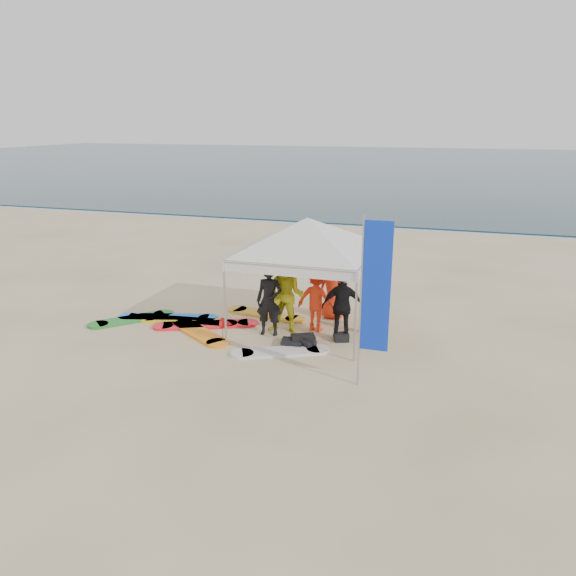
{
  "coord_description": "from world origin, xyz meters",
  "views": [
    {
      "loc": [
        4.46,
        -10.07,
        5.2
      ],
      "look_at": [
        0.43,
        2.6,
        1.2
      ],
      "focal_mm": 35.0,
      "sensor_mm": 36.0,
      "label": 1
    }
  ],
  "objects_px": {
    "canopy_tent": "(307,218)",
    "person_black_b": "(342,306)",
    "person_black_a": "(269,301)",
    "person_orange_a": "(317,299)",
    "person_seated": "(372,318)",
    "feather_flag": "(375,289)",
    "person_yellow": "(286,296)",
    "surfboard_spread": "(203,325)",
    "marker_pennant": "(227,324)",
    "person_orange_b": "(333,289)"
  },
  "relations": [
    {
      "from": "person_black_a",
      "to": "person_yellow",
      "type": "height_order",
      "value": "person_yellow"
    },
    {
      "from": "person_orange_a",
      "to": "person_yellow",
      "type": "bearing_deg",
      "value": 40.81
    },
    {
      "from": "person_black_a",
      "to": "person_yellow",
      "type": "relative_size",
      "value": 0.92
    },
    {
      "from": "person_black_b",
      "to": "feather_flag",
      "type": "height_order",
      "value": "feather_flag"
    },
    {
      "from": "person_orange_a",
      "to": "person_black_b",
      "type": "relative_size",
      "value": 0.97
    },
    {
      "from": "canopy_tent",
      "to": "person_orange_a",
      "type": "bearing_deg",
      "value": 15.31
    },
    {
      "from": "person_orange_a",
      "to": "person_black_b",
      "type": "xyz_separation_m",
      "value": [
        0.76,
        -0.46,
        0.03
      ]
    },
    {
      "from": "person_seated",
      "to": "person_orange_a",
      "type": "bearing_deg",
      "value": 70.99
    },
    {
      "from": "person_black_a",
      "to": "person_orange_a",
      "type": "relative_size",
      "value": 1.07
    },
    {
      "from": "feather_flag",
      "to": "surfboard_spread",
      "type": "height_order",
      "value": "feather_flag"
    },
    {
      "from": "person_seated",
      "to": "marker_pennant",
      "type": "xyz_separation_m",
      "value": [
        -3.23,
        -1.61,
        0.05
      ]
    },
    {
      "from": "person_yellow",
      "to": "person_orange_b",
      "type": "xyz_separation_m",
      "value": [
        0.88,
        1.42,
        -0.15
      ]
    },
    {
      "from": "person_seated",
      "to": "feather_flag",
      "type": "relative_size",
      "value": 0.25
    },
    {
      "from": "person_seated",
      "to": "feather_flag",
      "type": "distance_m",
      "value": 3.31
    },
    {
      "from": "person_orange_a",
      "to": "surfboard_spread",
      "type": "xyz_separation_m",
      "value": [
        -2.91,
        -0.65,
        -0.8
      ]
    },
    {
      "from": "person_black_a",
      "to": "surfboard_spread",
      "type": "height_order",
      "value": "person_black_a"
    },
    {
      "from": "canopy_tent",
      "to": "person_black_a",
      "type": "bearing_deg",
      "value": -143.54
    },
    {
      "from": "person_black_a",
      "to": "surfboard_spread",
      "type": "relative_size",
      "value": 0.29
    },
    {
      "from": "feather_flag",
      "to": "person_orange_b",
      "type": "bearing_deg",
      "value": 113.97
    },
    {
      "from": "person_seated",
      "to": "canopy_tent",
      "type": "xyz_separation_m",
      "value": [
        -1.66,
        -0.17,
        2.45
      ]
    },
    {
      "from": "person_orange_b",
      "to": "feather_flag",
      "type": "relative_size",
      "value": 0.47
    },
    {
      "from": "canopy_tent",
      "to": "person_black_b",
      "type": "bearing_deg",
      "value": -20.92
    },
    {
      "from": "marker_pennant",
      "to": "person_yellow",
      "type": "bearing_deg",
      "value": 43.78
    },
    {
      "from": "person_orange_a",
      "to": "person_seated",
      "type": "height_order",
      "value": "person_orange_a"
    },
    {
      "from": "canopy_tent",
      "to": "marker_pennant",
      "type": "height_order",
      "value": "canopy_tent"
    },
    {
      "from": "person_orange_a",
      "to": "marker_pennant",
      "type": "bearing_deg",
      "value": 49.05
    },
    {
      "from": "person_black_a",
      "to": "person_yellow",
      "type": "bearing_deg",
      "value": 27.2
    },
    {
      "from": "person_black_a",
      "to": "person_yellow",
      "type": "xyz_separation_m",
      "value": [
        0.36,
        0.24,
        0.08
      ]
    },
    {
      "from": "surfboard_spread",
      "to": "person_black_b",
      "type": "bearing_deg",
      "value": 3.02
    },
    {
      "from": "canopy_tent",
      "to": "feather_flag",
      "type": "relative_size",
      "value": 1.26
    },
    {
      "from": "person_black_a",
      "to": "feather_flag",
      "type": "distance_m",
      "value": 3.78
    },
    {
      "from": "person_orange_b",
      "to": "canopy_tent",
      "type": "relative_size",
      "value": 0.37
    },
    {
      "from": "person_black_a",
      "to": "marker_pennant",
      "type": "bearing_deg",
      "value": -138.58
    },
    {
      "from": "person_black_a",
      "to": "person_orange_b",
      "type": "relative_size",
      "value": 1.08
    },
    {
      "from": "person_black_a",
      "to": "canopy_tent",
      "type": "bearing_deg",
      "value": 30.24
    },
    {
      "from": "person_orange_a",
      "to": "canopy_tent",
      "type": "xyz_separation_m",
      "value": [
        -0.25,
        -0.07,
        2.07
      ]
    },
    {
      "from": "person_orange_b",
      "to": "canopy_tent",
      "type": "height_order",
      "value": "canopy_tent"
    },
    {
      "from": "person_orange_a",
      "to": "feather_flag",
      "type": "bearing_deg",
      "value": 133.48
    },
    {
      "from": "person_orange_a",
      "to": "surfboard_spread",
      "type": "distance_m",
      "value": 3.08
    },
    {
      "from": "person_orange_a",
      "to": "person_orange_b",
      "type": "xyz_separation_m",
      "value": [
        0.19,
        1.0,
        -0.01
      ]
    },
    {
      "from": "person_orange_a",
      "to": "feather_flag",
      "type": "height_order",
      "value": "feather_flag"
    },
    {
      "from": "person_black_b",
      "to": "surfboard_spread",
      "type": "xyz_separation_m",
      "value": [
        -3.67,
        -0.19,
        -0.82
      ]
    },
    {
      "from": "person_black_b",
      "to": "feather_flag",
      "type": "xyz_separation_m",
      "value": [
        1.1,
        -2.3,
        1.2
      ]
    },
    {
      "from": "person_orange_b",
      "to": "feather_flag",
      "type": "bearing_deg",
      "value": 121.48
    },
    {
      "from": "person_yellow",
      "to": "canopy_tent",
      "type": "relative_size",
      "value": 0.44
    },
    {
      "from": "person_black_a",
      "to": "person_orange_a",
      "type": "xyz_separation_m",
      "value": [
        1.05,
        0.66,
        -0.06
      ]
    },
    {
      "from": "person_orange_b",
      "to": "feather_flag",
      "type": "xyz_separation_m",
      "value": [
        1.67,
        -3.76,
        1.24
      ]
    },
    {
      "from": "person_yellow",
      "to": "person_orange_b",
      "type": "distance_m",
      "value": 1.67
    },
    {
      "from": "person_yellow",
      "to": "feather_flag",
      "type": "bearing_deg",
      "value": -44.05
    },
    {
      "from": "person_black_a",
      "to": "feather_flag",
      "type": "xyz_separation_m",
      "value": [
        2.91,
        -2.1,
        1.17
      ]
    }
  ]
}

